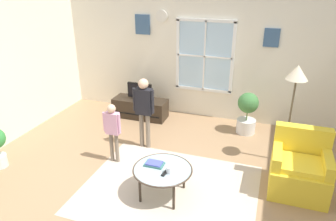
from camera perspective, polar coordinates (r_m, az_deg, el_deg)
The scene contains 14 objects.
ground_plane at distance 4.59m, azimuth -0.88°, elevation -14.67°, with size 6.86×6.15×0.02m, color #9E7A56.
back_wall at distance 6.50m, azimuth 7.62°, elevation 11.11°, with size 6.26×0.17×2.93m.
area_rug at distance 4.65m, azimuth 0.26°, elevation -13.91°, with size 2.43×1.97×0.01m, color #C6B29E.
tv_stand at distance 6.75m, azimuth -5.02°, elevation 0.46°, with size 1.14×0.46×0.41m.
television at distance 6.61m, azimuth -5.15°, elevation 3.56°, with size 0.53×0.08×0.35m.
armchair at distance 4.82m, azimuth 22.61°, elevation -9.81°, with size 0.76×0.74×0.87m.
coffee_table at distance 4.31m, azimuth -0.99°, elevation -10.76°, with size 0.81×0.81×0.43m.
book_stack at distance 4.37m, azimuth -2.49°, elevation -9.60°, with size 0.26×0.17×0.04m.
cup at distance 4.19m, azimuth 0.27°, elevation -10.67°, with size 0.09×0.09×0.10m, color white.
remote_near_books at distance 4.20m, azimuth -0.58°, elevation -11.23°, with size 0.04×0.14×0.02m, color black.
person_black_shirt at distance 5.33m, azimuth -4.36°, elevation 0.91°, with size 0.38×0.17×1.26m.
person_pink_shirt at distance 5.02m, azimuth -9.97°, elevation -2.88°, with size 0.30×0.14×1.00m.
potted_plant_by_window at distance 6.14m, azimuth 14.13°, elevation -0.21°, with size 0.39×0.39×0.81m.
floor_lamp at distance 5.05m, azimuth 22.06°, elevation 4.69°, with size 0.32×0.32×1.61m.
Camera 1 is at (1.24, -3.40, 2.81)m, focal length 33.76 mm.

